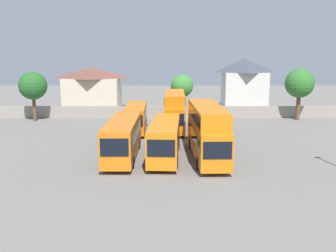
# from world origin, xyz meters

# --- Properties ---
(ground) EXTENTS (140.00, 140.00, 0.00)m
(ground) POSITION_xyz_m (0.00, 18.00, 0.00)
(ground) COLOR slate
(depot_boundary_wall) EXTENTS (56.00, 0.50, 1.80)m
(depot_boundary_wall) POSITION_xyz_m (0.00, 23.03, 0.90)
(depot_boundary_wall) COLOR gray
(depot_boundary_wall) RESTS_ON ground
(bus_1) EXTENTS (2.67, 11.17, 3.56)m
(bus_1) POSITION_xyz_m (-4.15, -0.15, 2.03)
(bus_1) COLOR orange
(bus_1) RESTS_ON ground
(bus_2) EXTENTS (3.07, 11.09, 3.41)m
(bus_2) POSITION_xyz_m (-0.19, -0.13, 1.95)
(bus_2) COLOR orange
(bus_2) RESTS_ON ground
(bus_3) EXTENTS (2.95, 12.03, 4.93)m
(bus_3) POSITION_xyz_m (3.74, -0.20, 2.78)
(bus_3) COLOR orange
(bus_3) RESTS_ON ground
(bus_4) EXTENTS (2.76, 10.42, 3.28)m
(bus_4) POSITION_xyz_m (-3.99, 12.62, 1.88)
(bus_4) COLOR orange
(bus_4) RESTS_ON ground
(bus_5) EXTENTS (2.69, 11.02, 4.85)m
(bus_5) POSITION_xyz_m (0.97, 13.31, 2.73)
(bus_5) COLOR orange
(bus_5) RESTS_ON ground
(bus_6) EXTENTS (2.70, 10.62, 3.41)m
(bus_6) POSITION_xyz_m (4.82, 12.93, 1.95)
(bus_6) COLOR orange
(bus_6) RESTS_ON ground
(house_terrace_left) EXTENTS (10.20, 6.66, 7.46)m
(house_terrace_left) POSITION_xyz_m (-13.57, 33.07, 3.80)
(house_terrace_left) COLOR beige
(house_terrace_left) RESTS_ON ground
(house_terrace_centre) EXTENTS (7.93, 6.36, 9.03)m
(house_terrace_centre) POSITION_xyz_m (13.83, 33.11, 4.60)
(house_terrace_centre) COLOR silver
(house_terrace_centre) RESTS_ON ground
(tree_left_of_lot) EXTENTS (4.28, 4.28, 7.62)m
(tree_left_of_lot) POSITION_xyz_m (19.55, 21.03, 5.41)
(tree_left_of_lot) COLOR brown
(tree_left_of_lot) RESTS_ON ground
(tree_behind_wall) EXTENTS (3.61, 3.61, 6.53)m
(tree_behind_wall) POSITION_xyz_m (2.34, 25.53, 4.68)
(tree_behind_wall) COLOR brown
(tree_behind_wall) RESTS_ON ground
(tree_right_of_lot) EXTENTS (4.07, 4.07, 7.23)m
(tree_right_of_lot) POSITION_xyz_m (-19.56, 20.03, 5.15)
(tree_right_of_lot) COLOR brown
(tree_right_of_lot) RESTS_ON ground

